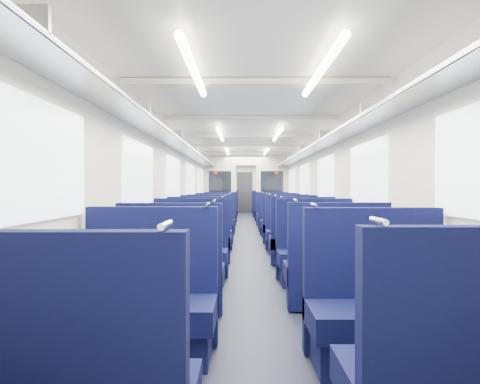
# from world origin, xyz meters

# --- Properties ---
(floor) EXTENTS (2.80, 18.00, 0.01)m
(floor) POSITION_xyz_m (0.00, 0.00, 0.00)
(floor) COLOR black
(floor) RESTS_ON ground
(ceiling) EXTENTS (2.80, 18.00, 0.01)m
(ceiling) POSITION_xyz_m (0.00, 0.00, 2.35)
(ceiling) COLOR white
(ceiling) RESTS_ON wall_left
(wall_left) EXTENTS (0.02, 18.00, 2.35)m
(wall_left) POSITION_xyz_m (-1.40, 0.00, 1.18)
(wall_left) COLOR beige
(wall_left) RESTS_ON floor
(dado_left) EXTENTS (0.03, 17.90, 0.70)m
(dado_left) POSITION_xyz_m (-1.39, 0.00, 0.35)
(dado_left) COLOR black
(dado_left) RESTS_ON floor
(wall_right) EXTENTS (0.02, 18.00, 2.35)m
(wall_right) POSITION_xyz_m (1.40, 0.00, 1.18)
(wall_right) COLOR beige
(wall_right) RESTS_ON floor
(dado_right) EXTENTS (0.03, 17.90, 0.70)m
(dado_right) POSITION_xyz_m (1.39, 0.00, 0.35)
(dado_right) COLOR black
(dado_right) RESTS_ON floor
(wall_far) EXTENTS (2.80, 0.02, 2.35)m
(wall_far) POSITION_xyz_m (0.00, 9.00, 1.18)
(wall_far) COLOR beige
(wall_far) RESTS_ON floor
(luggage_rack_left) EXTENTS (0.36, 17.40, 0.18)m
(luggage_rack_left) POSITION_xyz_m (-1.21, 0.00, 1.97)
(luggage_rack_left) COLOR #B2B5BA
(luggage_rack_left) RESTS_ON wall_left
(luggage_rack_right) EXTENTS (0.36, 17.40, 0.18)m
(luggage_rack_right) POSITION_xyz_m (1.21, 0.00, 1.97)
(luggage_rack_right) COLOR #B2B5BA
(luggage_rack_right) RESTS_ON wall_right
(windows) EXTENTS (2.78, 15.60, 0.75)m
(windows) POSITION_xyz_m (0.00, -0.46, 1.42)
(windows) COLOR white
(windows) RESTS_ON wall_left
(ceiling_fittings) EXTENTS (2.70, 16.06, 0.11)m
(ceiling_fittings) POSITION_xyz_m (0.00, -0.26, 2.29)
(ceiling_fittings) COLOR beige
(ceiling_fittings) RESTS_ON ceiling
(end_door) EXTENTS (0.75, 0.06, 2.00)m
(end_door) POSITION_xyz_m (0.00, 8.94, 1.00)
(end_door) COLOR black
(end_door) RESTS_ON floor
(bulkhead) EXTENTS (2.80, 0.10, 2.35)m
(bulkhead) POSITION_xyz_m (-0.00, 3.07, 1.23)
(bulkhead) COLOR beige
(bulkhead) RESTS_ON floor
(seat_2) EXTENTS (1.01, 0.56, 1.13)m
(seat_2) POSITION_xyz_m (-0.83, -7.01, 0.35)
(seat_2) COLOR #0C103A
(seat_2) RESTS_ON floor
(seat_3) EXTENTS (1.01, 0.56, 1.13)m
(seat_3) POSITION_xyz_m (0.83, -7.14, 0.35)
(seat_3) COLOR #0C103A
(seat_3) RESTS_ON floor
(seat_4) EXTENTS (1.01, 0.56, 1.13)m
(seat_4) POSITION_xyz_m (-0.83, -6.03, 0.35)
(seat_4) COLOR #0C103A
(seat_4) RESTS_ON floor
(seat_5) EXTENTS (1.01, 0.56, 1.13)m
(seat_5) POSITION_xyz_m (0.83, -5.89, 0.35)
(seat_5) COLOR #0C103A
(seat_5) RESTS_ON floor
(seat_6) EXTENTS (1.01, 0.56, 1.13)m
(seat_6) POSITION_xyz_m (-0.83, -4.77, 0.35)
(seat_6) COLOR #0C103A
(seat_6) RESTS_ON floor
(seat_7) EXTENTS (1.01, 0.56, 1.13)m
(seat_7) POSITION_xyz_m (0.83, -4.86, 0.35)
(seat_7) COLOR #0C103A
(seat_7) RESTS_ON floor
(seat_8) EXTENTS (1.01, 0.56, 1.13)m
(seat_8) POSITION_xyz_m (-0.83, -3.57, 0.35)
(seat_8) COLOR #0C103A
(seat_8) RESTS_ON floor
(seat_9) EXTENTS (1.01, 0.56, 1.13)m
(seat_9) POSITION_xyz_m (0.83, -3.66, 0.35)
(seat_9) COLOR #0C103A
(seat_9) RESTS_ON floor
(seat_10) EXTENTS (1.01, 0.56, 1.13)m
(seat_10) POSITION_xyz_m (-0.83, -2.55, 0.35)
(seat_10) COLOR #0C103A
(seat_10) RESTS_ON floor
(seat_11) EXTENTS (1.01, 0.56, 1.13)m
(seat_11) POSITION_xyz_m (0.83, -2.55, 0.35)
(seat_11) COLOR #0C103A
(seat_11) RESTS_ON floor
(seat_12) EXTENTS (1.01, 0.56, 1.13)m
(seat_12) POSITION_xyz_m (-0.83, -1.39, 0.35)
(seat_12) COLOR #0C103A
(seat_12) RESTS_ON floor
(seat_13) EXTENTS (1.01, 0.56, 1.13)m
(seat_13) POSITION_xyz_m (0.83, -1.35, 0.35)
(seat_13) COLOR #0C103A
(seat_13) RESTS_ON floor
(seat_14) EXTENTS (1.01, 0.56, 1.13)m
(seat_14) POSITION_xyz_m (-0.83, -0.11, 0.35)
(seat_14) COLOR #0C103A
(seat_14) RESTS_ON floor
(seat_15) EXTENTS (1.01, 0.56, 1.13)m
(seat_15) POSITION_xyz_m (0.83, -0.23, 0.35)
(seat_15) COLOR #0C103A
(seat_15) RESTS_ON floor
(seat_16) EXTENTS (1.01, 0.56, 1.13)m
(seat_16) POSITION_xyz_m (-0.83, 0.89, 0.35)
(seat_16) COLOR #0C103A
(seat_16) RESTS_ON floor
(seat_17) EXTENTS (1.01, 0.56, 1.13)m
(seat_17) POSITION_xyz_m (0.83, 0.89, 0.35)
(seat_17) COLOR #0C103A
(seat_17) RESTS_ON floor
(seat_18) EXTENTS (1.01, 0.56, 1.13)m
(seat_18) POSITION_xyz_m (-0.83, 2.19, 0.35)
(seat_18) COLOR #0C103A
(seat_18) RESTS_ON floor
(seat_19) EXTENTS (1.01, 0.56, 1.13)m
(seat_19) POSITION_xyz_m (0.83, 2.17, 0.35)
(seat_19) COLOR #0C103A
(seat_19) RESTS_ON floor
(seat_20) EXTENTS (1.01, 0.56, 1.13)m
(seat_20) POSITION_xyz_m (-0.83, 4.05, 0.35)
(seat_20) COLOR #0C103A
(seat_20) RESTS_ON floor
(seat_21) EXTENTS (1.01, 0.56, 1.13)m
(seat_21) POSITION_xyz_m (0.83, 4.12, 0.35)
(seat_21) COLOR #0C103A
(seat_21) RESTS_ON floor
(seat_22) EXTENTS (1.01, 0.56, 1.13)m
(seat_22) POSITION_xyz_m (-0.83, 5.34, 0.35)
(seat_22) COLOR #0C103A
(seat_22) RESTS_ON floor
(seat_23) EXTENTS (1.01, 0.56, 1.13)m
(seat_23) POSITION_xyz_m (0.83, 5.20, 0.35)
(seat_23) COLOR #0C103A
(seat_23) RESTS_ON floor
(seat_24) EXTENTS (1.01, 0.56, 1.13)m
(seat_24) POSITION_xyz_m (-0.83, 6.40, 0.35)
(seat_24) COLOR #0C103A
(seat_24) RESTS_ON floor
(seat_25) EXTENTS (1.01, 0.56, 1.13)m
(seat_25) POSITION_xyz_m (0.83, 6.36, 0.35)
(seat_25) COLOR #0C103A
(seat_25) RESTS_ON floor
(seat_26) EXTENTS (1.01, 0.56, 1.13)m
(seat_26) POSITION_xyz_m (-0.83, 7.58, 0.35)
(seat_26) COLOR #0C103A
(seat_26) RESTS_ON floor
(seat_27) EXTENTS (1.01, 0.56, 1.13)m
(seat_27) POSITION_xyz_m (0.83, 7.67, 0.35)
(seat_27) COLOR #0C103A
(seat_27) RESTS_ON floor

